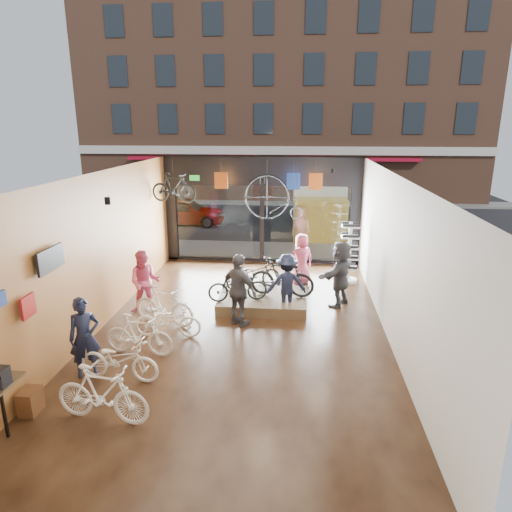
# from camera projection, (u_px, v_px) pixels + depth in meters

# --- Properties ---
(ground_plane) EXTENTS (7.00, 12.00, 0.04)m
(ground_plane) POSITION_uv_depth(u_px,v_px,m) (242.00, 332.00, 11.19)
(ground_plane) COLOR black
(ground_plane) RESTS_ON ground
(ceiling) EXTENTS (7.00, 12.00, 0.04)m
(ceiling) POSITION_uv_depth(u_px,v_px,m) (240.00, 174.00, 10.12)
(ceiling) COLOR black
(ceiling) RESTS_ON ground
(wall_left) EXTENTS (0.04, 12.00, 3.80)m
(wall_left) POSITION_uv_depth(u_px,v_px,m) (96.00, 253.00, 10.98)
(wall_left) COLOR #A96230
(wall_left) RESTS_ON ground
(wall_right) EXTENTS (0.04, 12.00, 3.80)m
(wall_right) POSITION_uv_depth(u_px,v_px,m) (395.00, 261.00, 10.34)
(wall_right) COLOR beige
(wall_right) RESTS_ON ground
(wall_back) EXTENTS (7.00, 0.04, 3.80)m
(wall_back) POSITION_uv_depth(u_px,v_px,m) (170.00, 413.00, 4.90)
(wall_back) COLOR beige
(wall_back) RESTS_ON ground
(storefront) EXTENTS (7.00, 0.26, 3.80)m
(storefront) POSITION_uv_depth(u_px,v_px,m) (262.00, 210.00, 16.39)
(storefront) COLOR black
(storefront) RESTS_ON ground
(exit_sign) EXTENTS (0.35, 0.06, 0.18)m
(exit_sign) POSITION_uv_depth(u_px,v_px,m) (195.00, 178.00, 16.18)
(exit_sign) COLOR #198C26
(exit_sign) RESTS_ON storefront
(street_road) EXTENTS (30.00, 18.00, 0.02)m
(street_road) POSITION_uv_depth(u_px,v_px,m) (275.00, 215.00, 25.53)
(street_road) COLOR black
(street_road) RESTS_ON ground
(sidewalk_near) EXTENTS (30.00, 2.40, 0.12)m
(sidewalk_near) POSITION_uv_depth(u_px,v_px,m) (264.00, 251.00, 18.05)
(sidewalk_near) COLOR slate
(sidewalk_near) RESTS_ON ground
(sidewalk_far) EXTENTS (30.00, 2.00, 0.12)m
(sidewalk_far) POSITION_uv_depth(u_px,v_px,m) (279.00, 202.00, 29.34)
(sidewalk_far) COLOR slate
(sidewalk_far) RESTS_ON ground
(opposite_building) EXTENTS (26.00, 5.00, 14.00)m
(opposite_building) POSITION_uv_depth(u_px,v_px,m) (282.00, 90.00, 29.79)
(opposite_building) COLOR brown
(opposite_building) RESTS_ON ground
(street_car) EXTENTS (4.05, 1.63, 1.38)m
(street_car) POSITION_uv_depth(u_px,v_px,m) (184.00, 211.00, 22.87)
(street_car) COLOR gray
(street_car) RESTS_ON street_road
(box_truck) EXTENTS (2.31, 6.92, 2.73)m
(box_truck) POSITION_uv_depth(u_px,v_px,m) (319.00, 203.00, 21.12)
(box_truck) COLOR silver
(box_truck) RESTS_ON street_road
(floor_bike_1) EXTENTS (1.76, 0.70, 1.03)m
(floor_bike_1) POSITION_uv_depth(u_px,v_px,m) (102.00, 394.00, 7.68)
(floor_bike_1) COLOR white
(floor_bike_1) RESTS_ON ground_plane
(floor_bike_2) EXTENTS (1.68, 0.72, 0.86)m
(floor_bike_2) POSITION_uv_depth(u_px,v_px,m) (119.00, 360.00, 8.97)
(floor_bike_2) COLOR white
(floor_bike_2) RESTS_ON ground_plane
(floor_bike_3) EXTENTS (1.61, 0.61, 0.94)m
(floor_bike_3) POSITION_uv_depth(u_px,v_px,m) (139.00, 335.00, 9.93)
(floor_bike_3) COLOR white
(floor_bike_3) RESTS_ON ground_plane
(floor_bike_4) EXTENTS (1.60, 0.59, 0.84)m
(floor_bike_4) POSITION_uv_depth(u_px,v_px,m) (168.00, 320.00, 10.79)
(floor_bike_4) COLOR white
(floor_bike_4) RESTS_ON ground_plane
(floor_bike_5) EXTENTS (1.75, 0.93, 1.01)m
(floor_bike_5) POSITION_uv_depth(u_px,v_px,m) (164.00, 305.00, 11.45)
(floor_bike_5) COLOR white
(floor_bike_5) RESTS_ON ground_plane
(display_platform) EXTENTS (2.40, 1.80, 0.30)m
(display_platform) POSITION_uv_depth(u_px,v_px,m) (263.00, 301.00, 12.70)
(display_platform) COLOR #4A3C23
(display_platform) RESTS_ON ground_plane
(display_bike_left) EXTENTS (1.68, 0.92, 0.84)m
(display_bike_left) POSITION_uv_depth(u_px,v_px,m) (238.00, 286.00, 12.19)
(display_bike_left) COLOR black
(display_bike_left) RESTS_ON display_platform
(display_bike_mid) EXTENTS (1.84, 0.76, 1.07)m
(display_bike_mid) POSITION_uv_depth(u_px,v_px,m) (282.00, 277.00, 12.52)
(display_bike_mid) COLOR black
(display_bike_mid) RESTS_ON display_platform
(display_bike_right) EXTENTS (1.71, 1.20, 0.85)m
(display_bike_right) POSITION_uv_depth(u_px,v_px,m) (253.00, 274.00, 13.12)
(display_bike_right) COLOR black
(display_bike_right) RESTS_ON display_platform
(customer_0) EXTENTS (0.72, 0.65, 1.65)m
(customer_0) POSITION_uv_depth(u_px,v_px,m) (85.00, 337.00, 9.03)
(customer_0) COLOR #161C33
(customer_0) RESTS_ON ground_plane
(customer_1) EXTENTS (0.92, 0.77, 1.72)m
(customer_1) POSITION_uv_depth(u_px,v_px,m) (145.00, 282.00, 12.08)
(customer_1) COLOR #CC4C72
(customer_1) RESTS_ON ground_plane
(customer_2) EXTENTS (1.15, 1.00, 1.86)m
(customer_2) POSITION_uv_depth(u_px,v_px,m) (239.00, 290.00, 11.27)
(customer_2) COLOR #3F3F44
(customer_2) RESTS_ON ground_plane
(customer_3) EXTENTS (1.11, 0.73, 1.61)m
(customer_3) POSITION_uv_depth(u_px,v_px,m) (287.00, 283.00, 12.13)
(customer_3) COLOR #161C33
(customer_3) RESTS_ON ground_plane
(customer_4) EXTENTS (0.94, 0.82, 1.61)m
(customer_4) POSITION_uv_depth(u_px,v_px,m) (302.00, 259.00, 14.33)
(customer_4) COLOR #CC4C72
(customer_4) RESTS_ON ground_plane
(customer_5) EXTENTS (1.33, 1.76, 1.85)m
(customer_5) POSITION_uv_depth(u_px,v_px,m) (340.00, 274.00, 12.56)
(customer_5) COLOR #3F3F44
(customer_5) RESTS_ON ground_plane
(sunglasses_rack) EXTENTS (0.70, 0.63, 1.96)m
(sunglasses_rack) POSITION_uv_depth(u_px,v_px,m) (349.00, 253.00, 14.42)
(sunglasses_rack) COLOR white
(sunglasses_rack) RESTS_ON ground_plane
(wall_merch) EXTENTS (0.40, 2.40, 2.60)m
(wall_merch) POSITION_uv_depth(u_px,v_px,m) (19.00, 342.00, 7.79)
(wall_merch) COLOR navy
(wall_merch) RESTS_ON wall_left
(penny_farthing) EXTENTS (1.85, 0.06, 1.48)m
(penny_farthing) POSITION_uv_depth(u_px,v_px,m) (276.00, 199.00, 15.12)
(penny_farthing) COLOR black
(penny_farthing) RESTS_ON ceiling
(hung_bike) EXTENTS (1.64, 0.80, 0.95)m
(hung_bike) POSITION_uv_depth(u_px,v_px,m) (174.00, 188.00, 14.63)
(hung_bike) COLOR black
(hung_bike) RESTS_ON ceiling
(jersey_left) EXTENTS (0.45, 0.03, 0.55)m
(jersey_left) POSITION_uv_depth(u_px,v_px,m) (221.00, 180.00, 15.43)
(jersey_left) COLOR #CC5919
(jersey_left) RESTS_ON ceiling
(jersey_mid) EXTENTS (0.45, 0.03, 0.55)m
(jersey_mid) POSITION_uv_depth(u_px,v_px,m) (293.00, 181.00, 15.21)
(jersey_mid) COLOR #1E3F99
(jersey_mid) RESTS_ON ceiling
(jersey_right) EXTENTS (0.45, 0.03, 0.55)m
(jersey_right) POSITION_uv_depth(u_px,v_px,m) (316.00, 182.00, 15.14)
(jersey_right) COLOR #CC5919
(jersey_right) RESTS_ON ceiling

